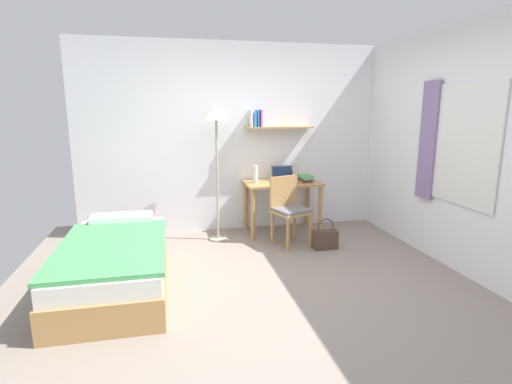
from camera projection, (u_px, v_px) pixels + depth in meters
name	position (u px, v px, depth m)	size (l,w,h in m)	color
ground_plane	(275.00, 287.00, 3.88)	(5.28, 5.28, 0.00)	gray
wall_back	(239.00, 138.00, 5.55)	(4.40, 0.27, 2.60)	white
wall_right	(467.00, 149.00, 4.05)	(0.10, 4.40, 2.60)	white
bed	(116.00, 264.00, 3.83)	(0.96, 1.88, 0.54)	#B2844C
desk	(282.00, 191.00, 5.50)	(1.04, 0.59, 0.72)	#B2844C
desk_chair	(289.00, 207.00, 5.01)	(0.54, 0.53, 0.87)	#B2844C
standing_lamp	(216.00, 120.00, 4.96)	(0.38, 0.38, 1.80)	#B2A893
laptop	(283.00, 177.00, 5.55)	(0.31, 0.22, 0.21)	#2D2D33
water_bottle	(255.00, 174.00, 5.40)	(0.07, 0.07, 0.24)	silver
book_stack	(306.00, 178.00, 5.48)	(0.20, 0.24, 0.09)	orange
handbag	(325.00, 239.00, 4.90)	(0.30, 0.12, 0.39)	#4C382D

